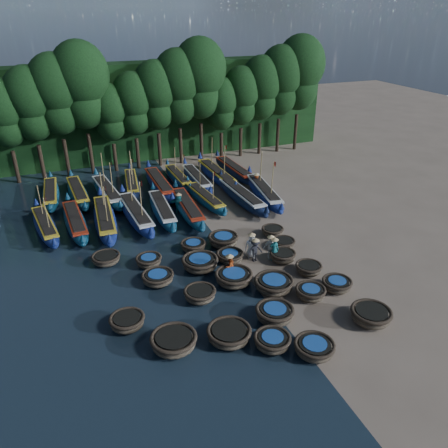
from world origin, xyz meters
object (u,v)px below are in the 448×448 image
object	(u,v)px
long_boat_9	(51,194)
long_boat_14	(178,177)
coracle_2	(272,341)
coracle_10	(127,321)
long_boat_0	(45,226)
long_boat_7	(242,196)
coracle_7	(275,313)
coracle_21	(149,261)
coracle_13	(274,284)
coracle_22	(193,246)
long_boat_8	(264,192)
coracle_5	(174,341)
coracle_4	(371,315)
fisherman_3	(255,250)
fisherman_1	(274,248)
coracle_9	(337,284)
fisherman_4	(270,247)
long_boat_4	(162,210)
coracle_16	(200,263)
long_boat_15	(197,179)
coracle_6	(229,334)
long_boat_11	(108,192)
coracle_18	(283,256)
fisherman_2	(229,265)
long_boat_3	(136,214)
coracle_17	(230,256)
long_boat_13	(159,184)
coracle_3	(314,348)
long_boat_6	(205,198)
long_boat_12	(132,184)
long_boat_2	(105,219)
long_boat_5	(188,208)
coracle_15	(158,278)
coracle_8	(310,292)
long_boat_10	(78,193)
long_boat_17	(234,170)
coracle_24	(273,231)
long_boat_16	(216,174)
fisherman_5	(179,203)
fisherman_0	(251,245)
coracle_14	(309,268)
coracle_12	(234,277)
coracle_11	(200,294)
coracle_23	(223,240)
coracle_20	(106,258)

from	to	relation	value
long_boat_9	long_boat_14	bearing A→B (deg)	2.02
coracle_2	coracle_10	bearing A→B (deg)	147.43
long_boat_0	long_boat_7	world-z (taller)	long_boat_0
coracle_7	coracle_21	distance (m)	9.36
coracle_13	coracle_22	world-z (taller)	coracle_13
long_boat_8	coracle_5	bearing A→B (deg)	-121.33
coracle_4	fisherman_3	distance (m)	8.49
coracle_4	fisherman_1	bearing A→B (deg)	104.36
coracle_9	fisherman_4	bearing A→B (deg)	114.06
long_boat_14	long_boat_4	bearing A→B (deg)	-117.64
coracle_16	long_boat_15	size ratio (longest dim) A/B	0.28
coracle_6	long_boat_11	distance (m)	20.96
fisherman_1	coracle_21	bearing A→B (deg)	4.81
coracle_5	coracle_18	size ratio (longest dim) A/B	1.14
long_boat_14	fisherman_2	size ratio (longest dim) A/B	4.38
long_boat_3	long_boat_7	world-z (taller)	long_boat_3
coracle_6	coracle_21	size ratio (longest dim) A/B	1.12
long_boat_15	coracle_17	bearing A→B (deg)	-98.91
coracle_7	long_boat_9	distance (m)	24.08
long_boat_13	long_boat_8	bearing A→B (deg)	-33.43
long_boat_3	long_boat_9	xyz separation A→B (m)	(-6.05, 6.82, -0.07)
coracle_9	coracle_3	bearing A→B (deg)	-134.76
fisherman_4	long_boat_13	bearing A→B (deg)	114.19
long_boat_6	long_boat_12	world-z (taller)	long_boat_6
coracle_3	long_boat_2	world-z (taller)	long_boat_2
long_boat_3	long_boat_15	xyz separation A→B (m)	(6.87, 5.71, -0.06)
long_boat_5	coracle_15	bearing A→B (deg)	-115.42
coracle_8	long_boat_10	size ratio (longest dim) A/B	0.21
coracle_22	fisherman_1	size ratio (longest dim) A/B	1.03
coracle_3	coracle_21	bearing A→B (deg)	117.67
long_boat_3	long_boat_17	bearing A→B (deg)	26.91
coracle_17	coracle_24	world-z (taller)	coracle_24
coracle_16	coracle_18	distance (m)	5.50
coracle_17	long_boat_13	distance (m)	13.83
fisherman_1	coracle_2	bearing A→B (deg)	83.70
long_boat_10	long_boat_16	bearing A→B (deg)	-4.65
coracle_3	coracle_6	size ratio (longest dim) A/B	1.05
coracle_22	fisherman_5	world-z (taller)	fisherman_5
coracle_9	coracle_18	distance (m)	4.30
fisherman_4	fisherman_2	bearing A→B (deg)	-154.57
coracle_9	fisherman_0	distance (m)	6.17
coracle_14	coracle_15	size ratio (longest dim) A/B	0.94
coracle_12	long_boat_16	distance (m)	17.64
coracle_5	long_boat_15	bearing A→B (deg)	68.98
coracle_18	fisherman_2	world-z (taller)	fisherman_2
coracle_10	long_boat_14	distance (m)	21.06
coracle_7	coracle_11	size ratio (longest dim) A/B	1.12
coracle_17	coracle_23	bearing A→B (deg)	80.92
long_boat_5	long_boat_16	size ratio (longest dim) A/B	0.96
coracle_20	long_boat_14	size ratio (longest dim) A/B	0.26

